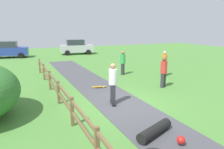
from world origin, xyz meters
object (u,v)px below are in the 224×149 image
skater_riding (113,82)px  parked_car_blue (8,50)px  bystander_orange (164,62)px  parked_car_silver (76,47)px  skateboard_loose (99,87)px  bystander_red (164,71)px  bystander_green (123,61)px  skater_fallen (157,131)px

skater_riding → parked_car_blue: skater_riding is taller
bystander_orange → parked_car_silver: bearing=98.7°
skateboard_loose → parked_car_silver: 16.66m
bystander_red → skateboard_loose: bearing=158.6°
bystander_orange → bystander_red: (-1.89, -2.39, -0.01)m
bystander_green → parked_car_silver: size_ratio=0.41×
skater_riding → bystander_orange: bearing=33.0°
skater_riding → bystander_red: (3.95, 1.41, -0.08)m
skateboard_loose → bystander_orange: bearing=10.2°
skateboard_loose → parked_car_silver: bearing=79.1°
parked_car_silver → skater_riding: bearing=-100.4°
skater_fallen → bystander_orange: bearing=51.1°
skater_riding → bystander_red: bearing=19.6°
skater_riding → bystander_green: skater_riding is taller
bystander_red → parked_car_silver: 17.75m
parked_car_silver → bystander_red: bearing=-88.6°
skater_fallen → bystander_orange: bystander_orange is taller
skateboard_loose → bystander_red: (3.58, -1.40, 0.93)m
skater_riding → bystander_red: skater_riding is taller
parked_car_blue → parked_car_silver: 8.11m
skateboard_loose → bystander_orange: 5.64m
bystander_orange → bystander_green: size_ratio=1.02×
bystander_orange → bystander_green: bearing=144.5°
bystander_orange → bystander_red: bystander_orange is taller
skater_fallen → bystander_red: bystander_red is taller
skateboard_loose → parked_car_silver: parked_car_silver is taller
skater_riding → skateboard_loose: size_ratio=2.32×
bystander_orange → parked_car_blue: bearing=124.2°
skateboard_loose → parked_car_blue: bearing=106.9°
skateboard_loose → parked_car_blue: parked_car_blue is taller
skater_fallen → parked_car_silver: bearing=81.2°
skater_fallen → bystander_orange: (5.81, 7.19, 0.83)m
skater_riding → skateboard_loose: bearing=82.5°
bystander_orange → bystander_red: 3.05m
parked_car_blue → skateboard_loose: bearing=-73.1°
skateboard_loose → bystander_green: 4.16m
bystander_red → parked_car_silver: size_ratio=0.42×
bystander_red → bystander_green: 4.19m
skater_riding → parked_car_silver: skater_riding is taller
parked_car_silver → bystander_orange: bearing=-81.3°
bystander_red → bystander_green: bearing=98.0°
skater_fallen → bystander_green: bearing=69.6°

